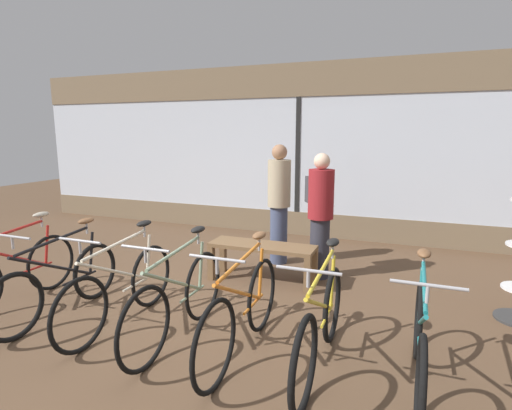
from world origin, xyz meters
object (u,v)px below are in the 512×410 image
at_px(bicycle_center_right, 242,311).
at_px(bicycle_far_right, 420,342).
at_px(bicycle_left, 60,283).
at_px(bicycle_center_left, 121,288).
at_px(customer_near_rack, 279,201).
at_px(display_bench, 262,251).
at_px(bicycle_far_left, 16,271).
at_px(customer_by_window, 320,212).
at_px(bicycle_right, 321,325).
at_px(bicycle_center, 178,300).

relative_size(bicycle_center_right, bicycle_far_right, 1.05).
height_order(bicycle_left, bicycle_center_right, bicycle_center_right).
bearing_deg(bicycle_far_right, bicycle_center_right, -177.93).
bearing_deg(bicycle_center_left, customer_near_rack, 70.54).
height_order(bicycle_far_right, display_bench, bicycle_far_right).
distance_m(bicycle_far_left, customer_by_window, 3.75).
distance_m(bicycle_center_left, bicycle_right, 2.07).
bearing_deg(bicycle_center, bicycle_center_left, 175.82).
distance_m(bicycle_center_left, display_bench, 1.89).
xyz_separation_m(bicycle_far_left, display_bench, (2.39, 1.67, 0.02)).
distance_m(bicycle_right, customer_near_rack, 2.84).
xyz_separation_m(bicycle_center_left, customer_near_rack, (0.88, 2.49, 0.55)).
bearing_deg(bicycle_far_right, bicycle_center, -178.88).
distance_m(bicycle_center_left, bicycle_far_right, 2.83).
relative_size(bicycle_center_left, bicycle_right, 1.00).
relative_size(bicycle_left, bicycle_right, 0.98).
relative_size(bicycle_center_left, customer_near_rack, 0.98).
distance_m(bicycle_right, display_bench, 2.03).
xyz_separation_m(bicycle_center, customer_by_window, (0.87, 2.15, 0.51)).
bearing_deg(customer_by_window, bicycle_far_left, -145.12).
bearing_deg(customer_near_rack, bicycle_left, -122.24).
bearing_deg(bicycle_center, bicycle_left, -178.94).
distance_m(display_bench, customer_by_window, 0.94).
bearing_deg(customer_near_rack, bicycle_center, -93.77).
bearing_deg(bicycle_center_left, bicycle_center, -4.18).
relative_size(bicycle_center_right, customer_by_window, 1.04).
distance_m(bicycle_far_left, bicycle_center_right, 2.84).
bearing_deg(bicycle_far_right, display_bench, 138.94).
distance_m(bicycle_left, customer_by_window, 3.23).
xyz_separation_m(bicycle_center_right, customer_near_rack, (-0.49, 2.55, 0.54)).
bearing_deg(bicycle_right, bicycle_center, -179.23).
bearing_deg(customer_by_window, bicycle_center, -112.00).
relative_size(bicycle_left, bicycle_center_right, 0.98).
xyz_separation_m(bicycle_left, bicycle_center_right, (2.11, 0.02, 0.03)).
height_order(bicycle_center_right, bicycle_right, bicycle_center_right).
bearing_deg(display_bench, bicycle_right, -55.81).
height_order(bicycle_left, bicycle_center, bicycle_center).
bearing_deg(bicycle_far_left, customer_near_rack, 46.98).
bearing_deg(display_bench, customer_near_rack, 93.05).
xyz_separation_m(bicycle_left, bicycle_center_left, (0.74, 0.08, 0.02)).
bearing_deg(bicycle_center, bicycle_right, 0.77).
bearing_deg(customer_by_window, customer_near_rack, 151.14).
xyz_separation_m(display_bench, customer_near_rack, (-0.04, 0.84, 0.53)).
height_order(bicycle_left, display_bench, bicycle_left).
xyz_separation_m(bicycle_left, bicycle_right, (2.80, 0.04, 0.02)).
height_order(bicycle_center_left, customer_by_window, customer_by_window).
height_order(bicycle_center, customer_near_rack, customer_near_rack).
xyz_separation_m(customer_near_rack, customer_by_window, (0.70, -0.39, -0.03)).
xyz_separation_m(bicycle_center_right, customer_by_window, (0.21, 2.16, 0.51)).
xyz_separation_m(bicycle_far_left, bicycle_far_right, (4.29, 0.01, -0.01)).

